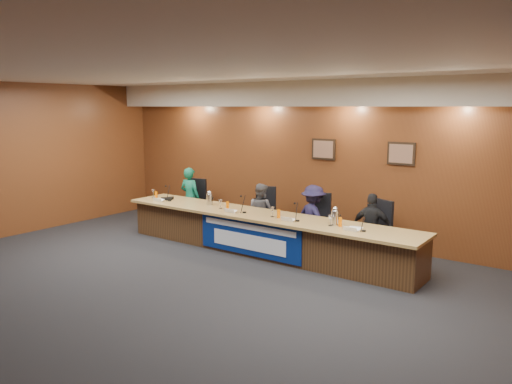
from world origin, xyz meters
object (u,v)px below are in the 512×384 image
banner (249,238)px  office_chair_d (374,234)px  panelist_b (261,212)px  office_chair_c (316,225)px  dais_body (262,235)px  panelist_a (190,198)px  panelist_c (313,218)px  carafe_left (210,199)px  speakerphone (168,199)px  carafe_right (335,218)px  office_chair_b (264,217)px  panelist_d (372,228)px  office_chair_a (193,206)px

banner → office_chair_d: banner is taller
panelist_b → office_chair_c: bearing=-169.7°
panelist_b → dais_body: bearing=132.9°
panelist_a → panelist_b: bearing=175.0°
panelist_c → dais_body: bearing=66.1°
office_chair_d → carafe_left: 3.30m
panelist_a → office_chair_c: size_ratio=2.84×
speakerphone → carafe_right: bearing=0.6°
panelist_a → office_chair_d: (4.33, 0.10, -0.20)m
banner → carafe_right: carafe_right is taller
dais_body → carafe_right: size_ratio=24.92×
office_chair_c → speakerphone: bearing=-172.4°
office_chair_d → office_chair_b: bearing=-158.5°
panelist_d → office_chair_a: (-4.33, 0.10, -0.13)m
banner → carafe_left: bearing=160.7°
panelist_c → office_chair_a: 3.17m
speakerphone → office_chair_a: bearing=94.5°
panelist_c → office_chair_d: size_ratio=2.62×
dais_body → speakerphone: 2.44m
panelist_a → panelist_b: 1.96m
panelist_b → panelist_d: (2.38, 0.00, 0.02)m
panelist_d → office_chair_a: 4.34m
office_chair_a → carafe_left: (1.14, -0.73, 0.38)m
office_chair_d → carafe_right: size_ratio=1.99×
dais_body → office_chair_a: size_ratio=12.50×
dais_body → panelist_d: 2.00m
office_chair_b → carafe_right: bearing=-44.5°
banner → speakerphone: speakerphone is taller
dais_body → panelist_c: panelist_c is taller
panelist_d → office_chair_a: bearing=-11.6°
dais_body → office_chair_d: (1.86, 0.78, 0.13)m
panelist_d → carafe_left: 3.27m
dais_body → panelist_a: bearing=164.7°
office_chair_a → carafe_left: 1.41m
speakerphone → office_chair_d: bearing=11.0°
panelist_c → carafe_left: bearing=39.1°
panelist_c → speakerphone: bearing=35.1°
banner → carafe_left: (-1.33, 0.47, 0.48)m
panelist_a → office_chair_a: (0.00, 0.10, -0.20)m
office_chair_a → office_chair_b: 1.95m
banner → panelist_d: panelist_d is taller
speakerphone → panelist_b: bearing=21.1°
carafe_left → office_chair_d: bearing=12.8°
panelist_c → office_chair_c: 0.18m
banner → speakerphone: (-2.41, 0.36, 0.40)m
carafe_right → carafe_left: bearing=178.8°
speakerphone → carafe_left: bearing=5.3°
panelist_b → office_chair_c: size_ratio=2.46×
office_chair_a → office_chair_c: size_ratio=1.00×
panelist_d → office_chair_b: (-2.38, 0.10, -0.13)m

